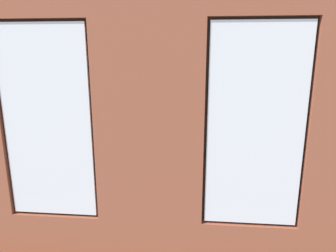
{
  "coord_description": "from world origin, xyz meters",
  "views": [
    {
      "loc": [
        -0.48,
        5.44,
        2.37
      ],
      "look_at": [
        -0.02,
        0.4,
        1.15
      ],
      "focal_mm": 32.0,
      "sensor_mm": 36.0,
      "label": 1
    }
  ],
  "objects": [
    {
      "name": "ground_plane",
      "position": [
        0.0,
        0.0,
        -0.05
      ],
      "size": [
        6.74,
        5.61,
        0.1
      ],
      "primitive_type": "cube",
      "color": "brown"
    },
    {
      "name": "brick_wall_with_windows",
      "position": [
        0.0,
        2.42,
        1.48
      ],
      "size": [
        6.14,
        0.3,
        3.04
      ],
      "color": "#9E5138",
      "rests_on": "ground_plane"
    },
    {
      "name": "white_wall_right",
      "position": [
        3.02,
        0.2,
        1.52
      ],
      "size": [
        0.1,
        4.61,
        3.04
      ],
      "primitive_type": "cube",
      "color": "silver",
      "rests_on": "ground_plane"
    },
    {
      "name": "couch_by_window",
      "position": [
        0.89,
        1.78,
        0.33
      ],
      "size": [
        1.76,
        0.87,
        0.8
      ],
      "color": "black",
      "rests_on": "ground_plane"
    },
    {
      "name": "couch_left",
      "position": [
        -2.37,
        0.75,
        0.33
      ],
      "size": [
        0.9,
        1.79,
        0.8
      ],
      "rotation": [
        0.0,
        0.0,
        1.55
      ],
      "color": "black",
      "rests_on": "ground_plane"
    },
    {
      "name": "coffee_table",
      "position": [
        -0.05,
        0.24,
        0.36
      ],
      "size": [
        1.34,
        0.84,
        0.41
      ],
      "color": "olive",
      "rests_on": "ground_plane"
    },
    {
      "name": "cup_ceramic",
      "position": [
        -0.42,
        0.1,
        0.46
      ],
      "size": [
        0.09,
        0.09,
        0.1
      ],
      "primitive_type": "cylinder",
      "color": "#B23D38",
      "rests_on": "coffee_table"
    },
    {
      "name": "candle_jar",
      "position": [
        -0.15,
        0.37,
        0.46
      ],
      "size": [
        0.08,
        0.08,
        0.1
      ],
      "primitive_type": "cylinder",
      "color": "#B7333D",
      "rests_on": "coffee_table"
    },
    {
      "name": "table_plant_small",
      "position": [
        0.35,
        0.37,
        0.57
      ],
      "size": [
        0.19,
        0.19,
        0.29
      ],
      "color": "beige",
      "rests_on": "coffee_table"
    },
    {
      "name": "remote_black",
      "position": [
        -0.05,
        0.24,
        0.42
      ],
      "size": [
        0.17,
        0.13,
        0.02
      ],
      "primitive_type": "cube",
      "rotation": [
        0.0,
        0.0,
        0.99
      ],
      "color": "black",
      "rests_on": "coffee_table"
    },
    {
      "name": "media_console",
      "position": [
        2.72,
        -0.09,
        0.29
      ],
      "size": [
        1.11,
        0.42,
        0.58
      ],
      "primitive_type": "cube",
      "color": "black",
      "rests_on": "ground_plane"
    },
    {
      "name": "tv_flatscreen",
      "position": [
        2.72,
        -0.09,
        1.01
      ],
      "size": [
        1.22,
        0.2,
        0.85
      ],
      "color": "black",
      "rests_on": "media_console"
    },
    {
      "name": "papasan_chair",
      "position": [
        0.03,
        -1.45,
        0.44
      ],
      "size": [
        1.06,
        1.06,
        0.68
      ],
      "color": "olive",
      "rests_on": "ground_plane"
    },
    {
      "name": "potted_plant_corner_near_left",
      "position": [
        -2.52,
        -1.81,
        0.63
      ],
      "size": [
        0.76,
        0.77,
        1.23
      ],
      "color": "beige",
      "rests_on": "ground_plane"
    },
    {
      "name": "potted_plant_foreground_right",
      "position": [
        2.43,
        -1.75,
        0.63
      ],
      "size": [
        0.97,
        1.13,
        1.54
      ],
      "color": "beige",
      "rests_on": "ground_plane"
    },
    {
      "name": "potted_plant_between_couches",
      "position": [
        -0.43,
        1.73,
        0.8
      ],
      "size": [
        0.94,
        0.87,
        1.35
      ],
      "color": "beige",
      "rests_on": "ground_plane"
    },
    {
      "name": "potted_plant_near_tv",
      "position": [
        2.18,
        0.91,
        0.86
      ],
      "size": [
        0.83,
        0.86,
        1.38
      ],
      "color": "beige",
      "rests_on": "ground_plane"
    },
    {
      "name": "potted_plant_by_left_couch",
      "position": [
        -1.97,
        -0.58,
        0.4
      ],
      "size": [
        0.29,
        0.29,
        0.64
      ],
      "color": "gray",
      "rests_on": "ground_plane"
    },
    {
      "name": "potted_plant_mid_room_small",
      "position": [
        -0.52,
        -0.6,
        0.4
      ],
      "size": [
        0.44,
        0.44,
        0.6
      ],
      "color": "beige",
      "rests_on": "ground_plane"
    }
  ]
}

